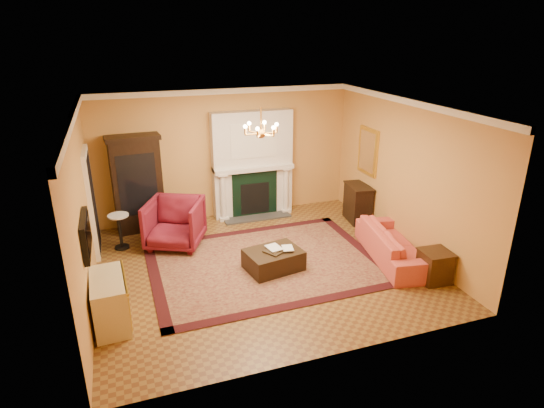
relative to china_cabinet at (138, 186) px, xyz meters
name	(u,v)px	position (x,y,z in m)	size (l,w,h in m)	color
floor	(262,266)	(2.04, -2.49, -1.04)	(6.00, 5.50, 0.02)	brown
ceiling	(261,106)	(2.04, -2.49, 1.98)	(6.00, 5.50, 0.02)	silver
wall_back	(225,154)	(2.04, 0.27, 0.47)	(6.00, 0.02, 3.00)	#BD8A44
wall_front	(329,261)	(2.04, -5.25, 0.47)	(6.00, 0.02, 3.00)	#BD8A44
wall_left	(82,212)	(-0.97, -2.49, 0.47)	(0.02, 5.50, 3.00)	#BD8A44
wall_right	(405,175)	(5.05, -2.49, 0.47)	(0.02, 5.50, 3.00)	#BD8A44
fireplace	(253,167)	(2.64, 0.08, 0.17)	(1.90, 0.70, 2.50)	silver
crown_molding	(245,103)	(2.04, -1.53, 1.91)	(6.00, 5.50, 0.12)	white
doorway	(92,202)	(-0.91, -0.79, 0.02)	(0.08, 1.05, 2.10)	silver
tv_panel	(86,235)	(-0.90, -3.09, 0.32)	(0.09, 0.95, 0.58)	black
gilt_mirror	(368,151)	(5.01, -1.09, 0.62)	(0.06, 0.76, 1.05)	gold
chandelier	(261,130)	(2.04, -2.49, 1.58)	(0.63, 0.55, 0.53)	#C58736
oriental_rug	(265,263)	(2.12, -2.43, -1.02)	(4.31, 3.24, 0.02)	#3F0D12
china_cabinet	(138,186)	(0.00, 0.00, 0.00)	(1.03, 0.47, 2.05)	black
wingback_armchair	(174,221)	(0.61, -1.08, -0.48)	(1.06, 1.00, 1.10)	maroon
pedestal_table	(120,229)	(-0.46, -0.84, -0.60)	(0.41, 0.41, 0.74)	black
commode	(110,301)	(-0.69, -3.47, -0.64)	(0.49, 1.03, 0.77)	#C6B091
coral_sofa	(395,239)	(4.55, -3.07, -0.61)	(2.16, 0.63, 0.84)	#C74D3F
end_table	(434,267)	(4.76, -4.02, -0.75)	(0.48, 0.48, 0.55)	#33200E
console_table	(358,204)	(4.82, -1.12, -0.61)	(0.43, 0.76, 0.84)	black
leather_ottoman	(273,260)	(2.20, -2.70, -0.83)	(1.00, 0.73, 0.37)	black
ottoman_tray	(276,250)	(2.24, -2.72, -0.63)	(0.41, 0.32, 0.03)	black
book_a	(268,242)	(2.10, -2.69, -0.45)	(0.24, 0.03, 0.32)	gray
book_b	(282,242)	(2.36, -2.74, -0.48)	(0.20, 0.02, 0.27)	gray
topiary_left	(226,157)	(2.01, 0.04, 0.46)	(0.17, 0.17, 0.46)	gray
topiary_right	(275,153)	(3.18, 0.04, 0.46)	(0.18, 0.18, 0.47)	gray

